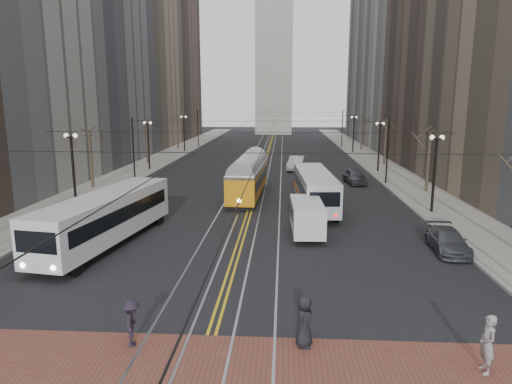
# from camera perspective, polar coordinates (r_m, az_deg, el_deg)

# --- Properties ---
(ground) EXTENTS (260.00, 260.00, 0.00)m
(ground) POSITION_cam_1_polar(r_m,az_deg,el_deg) (18.23, -5.11, -15.93)
(ground) COLOR black
(ground) RESTS_ON ground
(sidewalk_left) EXTENTS (5.00, 140.00, 0.15)m
(sidewalk_left) POSITION_cam_1_polar(r_m,az_deg,el_deg) (64.01, -12.51, 3.70)
(sidewalk_left) COLOR gray
(sidewalk_left) RESTS_ON ground
(sidewalk_right) EXTENTS (5.00, 140.00, 0.15)m
(sidewalk_right) POSITION_cam_1_polar(r_m,az_deg,el_deg) (62.82, 14.89, 3.45)
(sidewalk_right) COLOR gray
(sidewalk_right) RESTS_ON ground
(streetcar_rails) EXTENTS (4.80, 130.00, 0.02)m
(streetcar_rails) POSITION_cam_1_polar(r_m,az_deg,el_deg) (61.63, 1.06, 3.62)
(streetcar_rails) COLOR gray
(streetcar_rails) RESTS_ON ground
(centre_lines) EXTENTS (0.42, 130.00, 0.01)m
(centre_lines) POSITION_cam_1_polar(r_m,az_deg,el_deg) (61.63, 1.06, 3.62)
(centre_lines) COLOR gold
(centre_lines) RESTS_ON ground
(building_left_mid) EXTENTS (16.00, 20.00, 34.00)m
(building_left_mid) POSITION_cam_1_polar(r_m,az_deg,el_deg) (68.59, -21.81, 17.87)
(building_left_mid) COLOR slate
(building_left_mid) RESTS_ON ground
(building_left_far) EXTENTS (16.00, 20.00, 40.00)m
(building_left_far) POSITION_cam_1_polar(r_m,az_deg,el_deg) (106.42, -12.43, 17.43)
(building_left_far) COLOR brown
(building_left_far) RESTS_ON ground
(building_right_mid) EXTENTS (16.00, 20.00, 34.00)m
(building_right_mid) POSITION_cam_1_polar(r_m,az_deg,el_deg) (66.69, 24.82, 17.85)
(building_right_mid) COLOR brown
(building_right_mid) RESTS_ON ground
(building_right_far) EXTENTS (16.00, 20.00, 40.00)m
(building_right_far) POSITION_cam_1_polar(r_m,az_deg,el_deg) (105.21, 16.81, 17.30)
(building_right_far) COLOR slate
(building_right_far) RESTS_ON ground
(lamp_posts) EXTENTS (27.60, 57.20, 5.60)m
(lamp_posts) POSITION_cam_1_polar(r_m,az_deg,el_deg) (45.17, 0.21, 4.34)
(lamp_posts) COLOR black
(lamp_posts) RESTS_ON ground
(street_trees) EXTENTS (31.68, 53.28, 5.60)m
(street_trees) POSITION_cam_1_polar(r_m,az_deg,el_deg) (51.62, 0.61, 5.23)
(street_trees) COLOR #382D23
(street_trees) RESTS_ON ground
(trolley_wires) EXTENTS (25.96, 120.00, 6.60)m
(trolley_wires) POSITION_cam_1_polar(r_m,az_deg,el_deg) (51.11, 0.59, 6.26)
(trolley_wires) COLOR black
(trolley_wires) RESTS_ON ground
(transit_bus) EXTENTS (4.37, 12.29, 3.01)m
(transit_bus) POSITION_cam_1_polar(r_m,az_deg,el_deg) (28.04, -18.20, -3.32)
(transit_bus) COLOR silver
(transit_bus) RESTS_ON ground
(streetcar) EXTENTS (2.82, 12.51, 2.93)m
(streetcar) POSITION_cam_1_polar(r_m,az_deg,el_deg) (40.39, -0.91, 1.58)
(streetcar) COLOR orange
(streetcar) RESTS_ON ground
(rear_bus) EXTENTS (3.01, 11.09, 2.86)m
(rear_bus) POSITION_cam_1_polar(r_m,az_deg,el_deg) (35.92, 7.32, 0.19)
(rear_bus) COLOR #B9B9B9
(rear_bus) RESTS_ON ground
(cargo_van) EXTENTS (2.05, 4.94, 2.16)m
(cargo_van) POSITION_cam_1_polar(r_m,az_deg,el_deg) (28.75, 6.37, -3.34)
(cargo_van) COLOR silver
(cargo_van) RESTS_ON ground
(sedan_grey) EXTENTS (2.15, 4.58, 1.51)m
(sedan_grey) POSITION_cam_1_polar(r_m,az_deg,el_deg) (47.54, 12.24, 1.95)
(sedan_grey) COLOR #383B3F
(sedan_grey) RESTS_ON ground
(sedan_silver) EXTENTS (2.63, 5.32, 1.68)m
(sedan_silver) POSITION_cam_1_polar(r_m,az_deg,el_deg) (55.69, 5.10, 3.60)
(sedan_silver) COLOR #A4A8AC
(sedan_silver) RESTS_ON ground
(sedan_parked) EXTENTS (1.99, 4.41, 1.25)m
(sedan_parked) POSITION_cam_1_polar(r_m,az_deg,el_deg) (27.87, 22.84, -5.63)
(sedan_parked) COLOR #46484E
(sedan_parked) RESTS_ON ground
(pedestrian_a) EXTENTS (0.60, 0.91, 1.85)m
(pedestrian_a) POSITION_cam_1_polar(r_m,az_deg,el_deg) (16.32, 6.07, -15.73)
(pedestrian_a) COLOR black
(pedestrian_a) RESTS_ON crosswalk_band
(pedestrian_b) EXTENTS (0.46, 0.70, 1.90)m
(pedestrian_b) POSITION_cam_1_polar(r_m,az_deg,el_deg) (16.49, 26.96, -16.59)
(pedestrian_b) COLOR gray
(pedestrian_b) RESTS_ON crosswalk_band
(pedestrian_d) EXTENTS (0.86, 1.19, 1.65)m
(pedestrian_d) POSITION_cam_1_polar(r_m,az_deg,el_deg) (16.86, -15.24, -15.53)
(pedestrian_d) COLOR black
(pedestrian_d) RESTS_ON crosswalk_band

